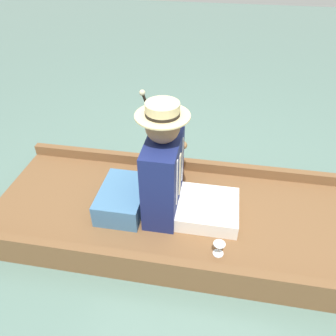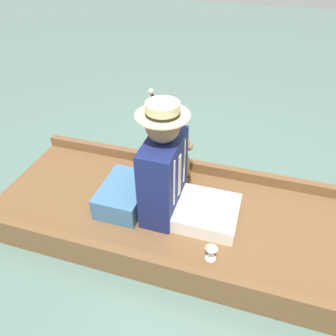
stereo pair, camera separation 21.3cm
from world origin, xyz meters
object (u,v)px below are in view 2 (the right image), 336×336
Objects in this scene: teddy_bear at (181,158)px; walking_cane at (163,126)px; seated_person at (173,177)px; wine_glass at (211,251)px.

teddy_bear is 0.60× the size of walking_cane.
walking_cane is (-0.44, -0.21, 0.11)m from seated_person.
teddy_bear is 4.48× the size of wine_glass.
wine_glass is at bearing 29.16° from teddy_bear.
seated_person is 1.96× the size of teddy_bear.
wine_glass is at bearing 35.67° from walking_cane.
walking_cane reaches higher than teddy_bear.
walking_cane is at bearing -113.32° from teddy_bear.
seated_person is at bearing 25.22° from walking_cane.
seated_person is at bearing -133.67° from wine_glass.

